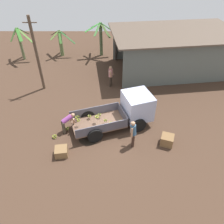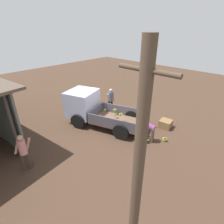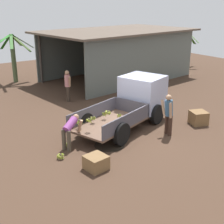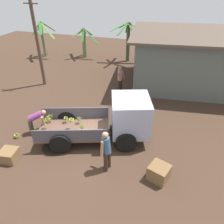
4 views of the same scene
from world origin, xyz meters
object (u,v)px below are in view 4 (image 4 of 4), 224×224
Objects in this scene: person_worker_loading at (36,120)px; person_bystander_near_shed at (120,78)px; banana_bunch_on_ground_1 at (37,129)px; wooden_crate_1 at (159,172)px; utility_pole at (38,43)px; cargo_truck at (119,118)px; wooden_crate_0 at (9,155)px; person_foreground_visitor at (106,149)px; banana_bunch_on_ground_0 at (17,135)px.

person_bystander_near_shed is (2.52, 5.15, 0.20)m from person_worker_loading.
wooden_crate_1 reaches higher than banana_bunch_on_ground_1.
wooden_crate_1 is (8.29, -5.85, -2.43)m from utility_pole.
cargo_truck reaches higher than wooden_crate_0.
utility_pole is at bearing 111.09° from wooden_crate_0.
wooden_crate_0 is 0.97× the size of wooden_crate_1.
person_worker_loading is at bearing 169.32° from wooden_crate_1.
person_foreground_visitor is at bearing 10.53° from wooden_crate_0.
person_worker_loading is (2.62, -4.78, -1.99)m from utility_pole.
banana_bunch_on_ground_1 is at bearing 47.21° from banana_bunch_on_ground_0.
person_foreground_visitor is 4.55m from banana_bunch_on_ground_0.
person_foreground_visitor reaches higher than person_worker_loading.
banana_bunch_on_ground_1 is at bearing 90.71° from wooden_crate_0.
wooden_crate_0 is at bearing -163.55° from cargo_truck.
person_foreground_visitor is 1.01× the size of person_bystander_near_shed.
cargo_truck is at bearing 17.39° from banana_bunch_on_ground_0.
cargo_truck is at bearing 137.27° from wooden_crate_1.
utility_pole reaches higher than person_worker_loading.
banana_bunch_on_ground_1 is (-3.77, -0.70, -0.93)m from cargo_truck.
cargo_truck is 4.54m from person_bystander_near_shed.
wooden_crate_0 is at bearing -62.76° from banana_bunch_on_ground_0.
person_worker_loading is 5.74m from person_bystander_near_shed.
wooden_crate_1 is (6.38, -0.46, 0.18)m from banana_bunch_on_ground_0.
banana_bunch_on_ground_1 is (-3.82, 1.22, -0.83)m from person_foreground_visitor.
wooden_crate_0 is (0.02, -1.93, 0.12)m from banana_bunch_on_ground_1.
banana_bunch_on_ground_1 is at bearing -8.09° from person_foreground_visitor.
person_worker_loading is 1.11m from banana_bunch_on_ground_0.
utility_pole is 8.01× the size of wooden_crate_1.
wooden_crate_0 is at bearing -172.12° from wooden_crate_1.
person_worker_loading is at bearing -38.38° from banana_bunch_on_ground_1.
person_bystander_near_shed is 2.59× the size of wooden_crate_0.
person_foreground_visitor is at bearing -106.99° from cargo_truck.
banana_bunch_on_ground_0 is at bearing -132.79° from banana_bunch_on_ground_1.
banana_bunch_on_ground_0 is 6.40m from wooden_crate_1.
wooden_crate_1 is at bearing -4.15° from banana_bunch_on_ground_0.
wooden_crate_0 is (-2.58, -7.01, -0.70)m from person_bystander_near_shed.
cargo_truck is at bearing 10.56° from banana_bunch_on_ground_1.
person_bystander_near_shed is (-1.17, 4.38, -0.11)m from cargo_truck.
cargo_truck is at bearing -16.02° from person_worker_loading.
person_foreground_visitor is 2.61× the size of wooden_crate_0.
person_foreground_visitor is at bearing -56.80° from person_bystander_near_shed.
person_worker_loading reaches higher than wooden_crate_0.
cargo_truck reaches higher than person_foreground_visitor.
wooden_crate_0 is (-3.74, -2.63, -0.80)m from cargo_truck.
wooden_crate_1 is at bearing -40.86° from person_bystander_near_shed.
utility_pole is 3.20× the size of person_bystander_near_shed.
wooden_crate_1 is (1.93, 0.09, -0.65)m from person_foreground_visitor.
banana_bunch_on_ground_1 is (2.54, -4.71, -2.61)m from utility_pole.
cargo_truck is 3.94m from banana_bunch_on_ground_1.
person_foreground_visitor is at bearing -43.01° from utility_pole.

